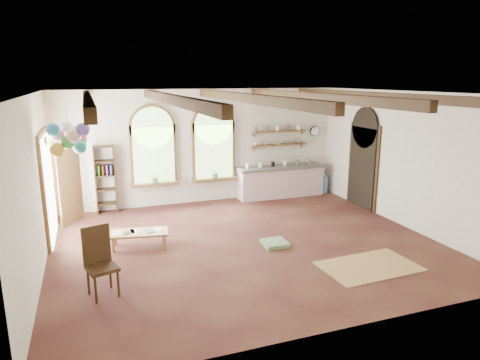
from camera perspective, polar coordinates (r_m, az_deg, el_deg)
name	(u,v)px	position (r m, az deg, el deg)	size (l,w,h in m)	color
floor	(246,243)	(9.35, 0.79, -8.46)	(8.00, 8.00, 0.00)	brown
ceiling_beams	(246,98)	(8.69, 0.85, 10.88)	(6.20, 6.80, 0.18)	#3D2913
window_left	(153,149)	(11.82, -11.47, 4.14)	(1.30, 0.28, 2.20)	brown
window_right	(214,145)	(12.17, -3.51, 4.65)	(1.30, 0.28, 2.20)	brown
left_doorway	(48,188)	(10.24, -24.21, -0.96)	(0.10, 1.90, 2.50)	brown
right_doorway	(362,168)	(12.13, 15.99, 1.57)	(0.10, 1.30, 2.40)	black
kitchen_counter	(280,181)	(12.88, 5.42, -0.14)	(2.68, 0.62, 0.94)	beige
wall_shelf_lower	(279,145)	(12.83, 5.18, 4.70)	(1.70, 0.24, 0.04)	brown
wall_shelf_upper	(279,131)	(12.78, 5.22, 6.48)	(1.70, 0.24, 0.04)	brown
wall_clock	(315,131)	(13.42, 9.97, 6.45)	(0.32, 0.32, 0.04)	black
bookshelf	(105,179)	(11.74, -17.51, 0.08)	(0.53, 0.32, 1.80)	#3D2913
coffee_table	(139,233)	(9.31, -13.30, -6.95)	(1.27, 0.75, 0.34)	tan
side_chair	(102,276)	(7.51, -17.90, -12.09)	(0.57, 0.57, 1.15)	#3D2913
floor_mat	(369,266)	(8.63, 16.85, -10.95)	(1.82, 1.12, 0.02)	tan
floor_cushion	(275,243)	(9.27, 4.66, -8.40)	(0.50, 0.50, 0.09)	#6C8D61
water_jug_a	(323,184)	(13.59, 10.95, -0.47)	(0.33, 0.33, 0.64)	#5A84C1
water_jug_b	(311,185)	(13.31, 9.45, -0.70)	(0.33, 0.33, 0.65)	#5A84C1
balloon_cluster	(68,139)	(9.01, -21.93, 5.13)	(0.87, 0.92, 1.16)	white
table_book	(123,233)	(9.29, -15.38, -6.80)	(0.16, 0.23, 0.02)	olive
tablet	(150,231)	(9.29, -11.88, -6.63)	(0.18, 0.26, 0.01)	black
potted_plant_left	(155,177)	(11.86, -11.22, 0.33)	(0.27, 0.23, 0.30)	#598C4C
potted_plant_right	(215,173)	(12.21, -3.32, 0.95)	(0.27, 0.23, 0.30)	#598C4C
shelf_cup_a	(255,144)	(12.53, 2.06, 4.85)	(0.12, 0.10, 0.10)	white
shelf_cup_b	(266,143)	(12.66, 3.54, 4.92)	(0.10, 0.10, 0.09)	beige
shelf_bowl_a	(277,143)	(12.80, 4.98, 4.90)	(0.22, 0.22, 0.05)	beige
shelf_bowl_b	(288,143)	(12.95, 6.40, 4.98)	(0.20, 0.20, 0.06)	#8C664C
shelf_vase	(298,140)	(13.10, 7.79, 5.32)	(0.18, 0.18, 0.19)	slate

